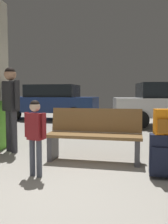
# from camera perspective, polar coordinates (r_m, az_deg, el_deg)

# --- Properties ---
(ground_plane) EXTENTS (18.00, 18.00, 0.10)m
(ground_plane) POSITION_cam_1_polar(r_m,az_deg,el_deg) (6.68, 1.81, -5.88)
(ground_plane) COLOR gray
(bench) EXTENTS (1.63, 0.61, 0.89)m
(bench) POSITION_cam_1_polar(r_m,az_deg,el_deg) (4.12, 2.47, -5.46)
(bench) COLOR brown
(bench) RESTS_ON ground_plane
(suitcase) EXTENTS (0.39, 0.25, 0.60)m
(suitcase) POSITION_cam_1_polar(r_m,az_deg,el_deg) (3.46, 18.52, -9.71)
(suitcase) COLOR #191E33
(suitcase) RESTS_ON ground_plane
(backpack_bright) EXTENTS (0.29, 0.21, 0.34)m
(backpack_bright) POSITION_cam_1_polar(r_m,az_deg,el_deg) (3.38, 18.73, -2.27)
(backpack_bright) COLOR orange
(backpack_bright) RESTS_ON suitcase
(child) EXTENTS (0.34, 0.25, 1.06)m
(child) POSITION_cam_1_polar(r_m,az_deg,el_deg) (3.37, -11.53, -4.15)
(child) COLOR #4C5160
(child) RESTS_ON ground_plane
(adult) EXTENTS (0.48, 0.36, 1.65)m
(adult) POSITION_cam_1_polar(r_m,az_deg,el_deg) (4.86, -17.05, 2.72)
(adult) COLOR #38383D
(adult) RESTS_ON ground_plane
(parked_car_far) EXTENTS (4.19, 1.99, 1.51)m
(parked_car_far) POSITION_cam_1_polar(r_m,az_deg,el_deg) (10.58, -7.97, 2.58)
(parked_car_far) COLOR navy
(parked_car_far) RESTS_ON ground_plane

